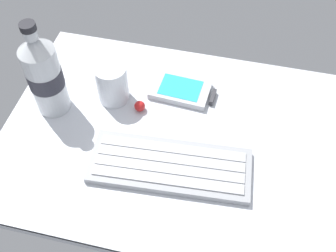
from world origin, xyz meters
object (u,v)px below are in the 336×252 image
object	(u,v)px
water_bottle	(44,75)
trackball_mouse	(140,106)
handheld_device	(184,90)
juice_cup	(112,84)
keyboard	(170,166)

from	to	relation	value
water_bottle	trackball_mouse	world-z (taller)	water_bottle
handheld_device	trackball_mouse	xyz separation A→B (cm)	(-7.66, -6.49, 0.37)
water_bottle	handheld_device	bearing A→B (deg)	20.79
handheld_device	trackball_mouse	distance (cm)	10.05
juice_cup	trackball_mouse	world-z (taller)	juice_cup
keyboard	handheld_device	xyz separation A→B (cm)	(-1.36, 18.54, -0.08)
juice_cup	trackball_mouse	size ratio (longest dim) A/B	3.86
handheld_device	juice_cup	bearing A→B (deg)	-161.97
handheld_device	water_bottle	xyz separation A→B (cm)	(-24.83, -9.43, 8.28)
keyboard	handheld_device	world-z (taller)	keyboard
handheld_device	water_bottle	distance (cm)	27.82
keyboard	trackball_mouse	size ratio (longest dim) A/B	13.51
keyboard	handheld_device	distance (cm)	18.59
keyboard	water_bottle	world-z (taller)	water_bottle
handheld_device	juice_cup	size ratio (longest dim) A/B	1.55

